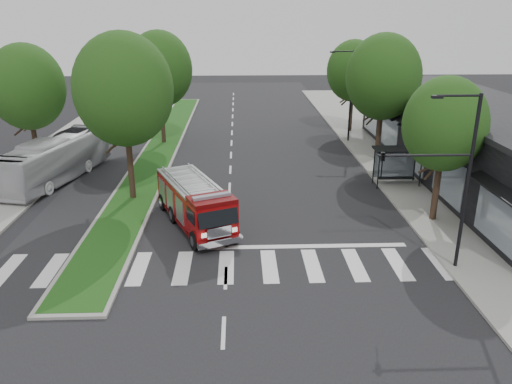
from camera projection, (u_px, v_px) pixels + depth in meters
ground at (227, 239)px, 25.83m from camera, size 140.00×140.00×0.00m
sidewalk_right at (405, 175)px, 35.62m from camera, size 5.00×80.00×0.15m
sidewalk_left at (22, 180)px, 34.71m from camera, size 5.00×80.00×0.15m
median at (161, 149)px, 42.51m from camera, size 3.00×50.00×0.15m
storefront_row at (472, 142)px, 34.94m from camera, size 8.00×30.00×5.00m
bus_shelter at (397, 156)px, 33.16m from camera, size 3.20×1.60×2.61m
tree_right_near at (445, 124)px, 26.22m from camera, size 4.40×4.40×8.05m
tree_right_mid at (383, 77)px, 37.15m from camera, size 5.60×5.60×9.72m
tree_right_far at (353, 71)px, 46.77m from camera, size 5.00×5.00×8.73m
tree_median_near at (124, 90)px, 28.94m from camera, size 5.80×5.80×10.16m
tree_median_far at (159, 69)px, 42.20m from camera, size 5.60×5.60×9.72m
tree_left_mid at (27, 87)px, 34.53m from camera, size 5.20×5.20×9.16m
streetlight_right_near at (449, 172)px, 21.27m from camera, size 4.08×0.22×8.00m
streetlight_right_far at (349, 92)px, 43.43m from camera, size 2.11×0.20×8.00m
fire_engine at (195, 203)px, 27.18m from camera, size 5.09×7.90×2.64m
city_bus at (55, 159)px, 34.33m from camera, size 4.99×11.15×3.02m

